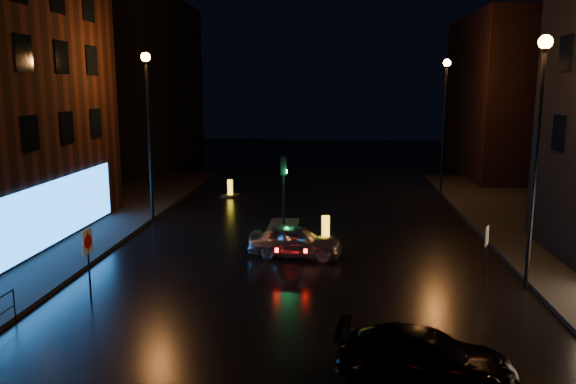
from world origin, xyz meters
name	(u,v)px	position (x,y,z in m)	size (l,w,h in m)	color
ground	(280,365)	(0.00, 0.00, 0.00)	(120.00, 120.00, 0.00)	black
building_far_left	(135,84)	(-16.00, 35.00, 7.00)	(8.00, 16.00, 14.00)	black
building_far_right	(516,97)	(15.00, 32.00, 6.00)	(8.00, 14.00, 12.00)	black
street_lamp_lfar	(148,112)	(-7.80, 14.00, 5.56)	(0.44, 0.44, 8.37)	black
street_lamp_rnear	(539,125)	(7.80, 6.00, 5.56)	(0.44, 0.44, 8.37)	black
street_lamp_rfar	(445,107)	(7.80, 22.00, 5.56)	(0.44, 0.44, 8.37)	black
traffic_signal	(284,216)	(-1.20, 14.00, 0.50)	(1.40, 2.40, 3.45)	black
silver_hatchback	(295,241)	(-0.26, 9.06, 0.64)	(1.51, 3.75, 1.28)	#A8AAB0
dark_sedan	(425,356)	(3.44, -0.39, 0.60)	(1.68, 4.14, 1.20)	black
bollard_near	(325,236)	(0.91, 11.36, 0.26)	(1.22, 1.53, 1.17)	black
bollard_far	(230,193)	(-5.24, 21.28, 0.23)	(1.04, 1.35, 1.05)	black
road_sign_left	(88,248)	(-6.50, 3.79, 1.75)	(0.10, 0.57, 2.34)	black
road_sign_right	(486,241)	(6.55, 6.50, 1.53)	(0.24, 0.47, 2.04)	black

